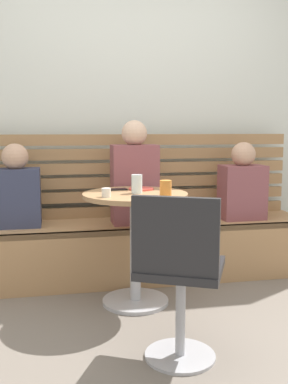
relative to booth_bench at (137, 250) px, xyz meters
name	(u,v)px	position (x,y,z in m)	size (l,w,h in m)	color
ground	(179,352)	(0.00, -1.20, -0.22)	(8.00, 8.00, 0.00)	#70665B
back_wall	(127,92)	(0.00, 0.44, 1.23)	(5.20, 0.10, 2.90)	silver
booth_bench	(137,250)	(0.00, 0.00, 0.00)	(2.70, 0.52, 0.44)	#A87C51
booth_backrest	(131,175)	(0.00, 0.24, 0.56)	(2.65, 0.04, 0.67)	#9A7249
cafe_table	(135,227)	(-0.10, -0.50, 0.30)	(0.68, 0.68, 0.74)	#ADADB2
white_chair	(179,273)	(-0.04, -1.31, 0.24)	(0.53, 0.53, 0.85)	#ADADB2
person_adult	(134,178)	(-0.02, -0.03, 0.57)	(0.34, 0.22, 0.77)	brown
person_child_left	(16,191)	(-0.88, 0.02, 0.48)	(0.34, 0.22, 0.61)	#333851
person_child_middle	(242,186)	(0.84, -0.03, 0.48)	(0.34, 0.22, 0.61)	brown
cup_glass_tall	(137,184)	(-0.09, -0.51, 0.58)	(0.07, 0.07, 0.12)	silver
cup_tumbler_orange	(166,188)	(0.05, -0.69, 0.57)	(0.07, 0.07, 0.10)	orange
cup_espresso_small	(106,193)	(-0.30, -0.64, 0.55)	(0.06, 0.06, 0.06)	silver
plate_small	(141,189)	(-0.03, -0.36, 0.52)	(0.17, 0.17, 0.01)	#DB4C42
phone_on_table	(116,189)	(-0.20, -0.33, 0.52)	(0.07, 0.14, 0.01)	black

